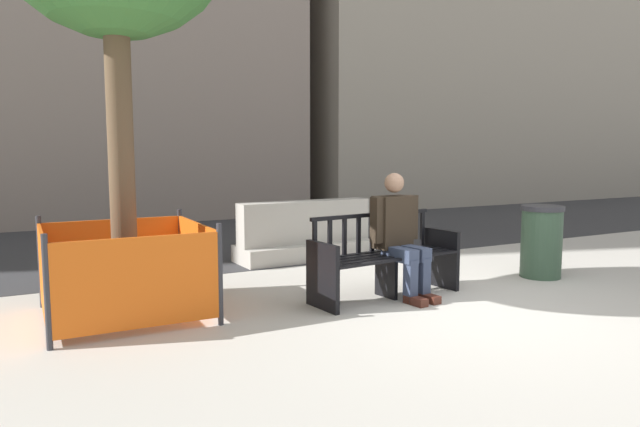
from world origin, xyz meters
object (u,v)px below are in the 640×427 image
object	(u,v)px
street_bench	(385,260)
construction_fence	(125,268)
seated_person	(399,232)
jersey_barrier_centre	(305,236)
trash_bin	(541,241)

from	to	relation	value
street_bench	construction_fence	distance (m)	2.61
seated_person	construction_fence	size ratio (longest dim) A/B	0.92
seated_person	construction_fence	xyz separation A→B (m)	(-2.69, 0.59, -0.23)
seated_person	jersey_barrier_centre	world-z (taller)	seated_person
construction_fence	trash_bin	world-z (taller)	construction_fence
seated_person	trash_bin	distance (m)	2.12
seated_person	trash_bin	xyz separation A→B (m)	(2.10, -0.06, -0.25)
street_bench	jersey_barrier_centre	bearing A→B (deg)	84.94
seated_person	trash_bin	size ratio (longest dim) A/B	1.49
street_bench	seated_person	xyz separation A→B (m)	(0.15, -0.04, 0.29)
seated_person	construction_fence	bearing A→B (deg)	167.57
street_bench	trash_bin	distance (m)	2.25
jersey_barrier_centre	trash_bin	distance (m)	3.16
jersey_barrier_centre	construction_fence	bearing A→B (deg)	-147.41
seated_person	trash_bin	world-z (taller)	seated_person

